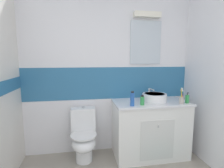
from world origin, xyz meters
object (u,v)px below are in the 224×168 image
(toothbrush_cup, at_px, (182,99))
(lotion_bottle_short, at_px, (142,100))
(toilet, at_px, (84,137))
(shampoo_bottle_tall, at_px, (132,99))
(soap_dispenser, at_px, (187,99))
(sink_basin, at_px, (154,97))

(toothbrush_cup, distance_m, lotion_bottle_short, 0.57)
(toothbrush_cup, height_order, lotion_bottle_short, toothbrush_cup)
(toilet, relative_size, shampoo_bottle_tall, 3.80)
(toothbrush_cup, relative_size, shampoo_bottle_tall, 1.15)
(toilet, bearing_deg, soap_dispenser, -8.45)
(soap_dispenser, relative_size, lotion_bottle_short, 1.14)
(shampoo_bottle_tall, bearing_deg, sink_basin, 26.60)
(soap_dispenser, bearing_deg, lotion_bottle_short, 179.42)
(soap_dispenser, bearing_deg, toothbrush_cup, -165.52)
(toothbrush_cup, height_order, shampoo_bottle_tall, toothbrush_cup)
(sink_basin, height_order, toothbrush_cup, toothbrush_cup)
(soap_dispenser, xyz_separation_m, lotion_bottle_short, (-0.67, 0.01, 0.00))
(sink_basin, distance_m, toilet, 1.19)
(lotion_bottle_short, bearing_deg, sink_basin, 34.53)
(lotion_bottle_short, bearing_deg, toilet, 165.21)
(toilet, height_order, toothbrush_cup, toothbrush_cup)
(toothbrush_cup, relative_size, soap_dispenser, 1.48)
(toothbrush_cup, xyz_separation_m, soap_dispenser, (0.10, 0.03, -0.00))
(sink_basin, distance_m, soap_dispenser, 0.46)
(sink_basin, bearing_deg, lotion_bottle_short, -145.47)
(toothbrush_cup, bearing_deg, soap_dispenser, 14.48)
(sink_basin, bearing_deg, toilet, 177.85)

